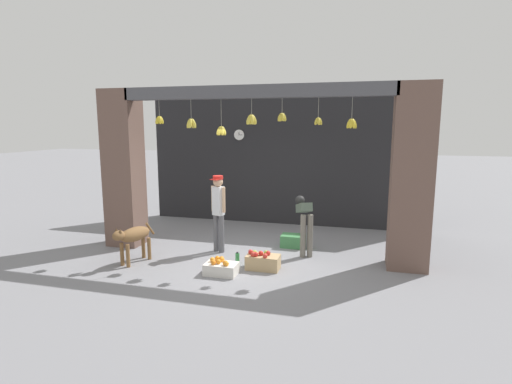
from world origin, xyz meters
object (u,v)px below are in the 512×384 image
(produce_box_green, at_px, (293,241))
(wall_clock, at_px, (239,135))
(worker_stooping, at_px, (304,217))
(water_bottle, at_px, (237,258))
(fruit_crate_oranges, at_px, (221,268))
(fruit_crate_apples, at_px, (263,261))
(dog, at_px, (133,236))
(shopkeeper, at_px, (218,208))

(produce_box_green, height_order, wall_clock, wall_clock)
(worker_stooping, relative_size, water_bottle, 4.85)
(fruit_crate_oranges, distance_m, fruit_crate_apples, 0.78)
(dog, distance_m, fruit_crate_oranges, 1.83)
(shopkeeper, distance_m, produce_box_green, 1.78)
(fruit_crate_apples, height_order, produce_box_green, fruit_crate_apples)
(worker_stooping, height_order, fruit_crate_apples, worker_stooping)
(fruit_crate_oranges, relative_size, water_bottle, 2.45)
(fruit_crate_oranges, distance_m, water_bottle, 0.59)
(shopkeeper, relative_size, wall_clock, 5.43)
(fruit_crate_apples, bearing_deg, shopkeeper, 146.15)
(fruit_crate_oranges, relative_size, produce_box_green, 1.11)
(fruit_crate_apples, xyz_separation_m, wall_clock, (-1.48, 3.38, 2.18))
(water_bottle, bearing_deg, produce_box_green, 58.00)
(worker_stooping, bearing_deg, produce_box_green, 107.09)
(water_bottle, bearing_deg, dog, -166.71)
(shopkeeper, xyz_separation_m, worker_stooping, (1.70, 0.36, -0.18))
(fruit_crate_apples, xyz_separation_m, water_bottle, (-0.52, 0.13, -0.04))
(fruit_crate_oranges, bearing_deg, dog, 175.98)
(produce_box_green, bearing_deg, shopkeeper, -153.16)
(worker_stooping, height_order, produce_box_green, worker_stooping)
(worker_stooping, distance_m, fruit_crate_oranges, 2.07)
(worker_stooping, bearing_deg, fruit_crate_oranges, -148.75)
(fruit_crate_apples, distance_m, water_bottle, 0.54)
(water_bottle, bearing_deg, wall_clock, 106.47)
(wall_clock, bearing_deg, fruit_crate_apples, -66.35)
(water_bottle, height_order, wall_clock, wall_clock)
(produce_box_green, xyz_separation_m, water_bottle, (-0.83, -1.33, -0.02))
(water_bottle, bearing_deg, worker_stooping, 41.10)
(dog, bearing_deg, fruit_crate_apples, 114.76)
(fruit_crate_oranges, relative_size, fruit_crate_apples, 0.94)
(wall_clock, bearing_deg, water_bottle, -73.53)
(shopkeeper, height_order, water_bottle, shopkeeper)
(produce_box_green, bearing_deg, wall_clock, 133.07)
(fruit_crate_oranges, bearing_deg, wall_clock, 102.43)
(worker_stooping, relative_size, fruit_crate_oranges, 1.98)
(shopkeeper, relative_size, worker_stooping, 1.42)
(shopkeeper, xyz_separation_m, fruit_crate_oranges, (0.47, -1.18, -0.80))
(fruit_crate_apples, bearing_deg, water_bottle, 165.48)
(shopkeeper, xyz_separation_m, fruit_crate_apples, (1.11, -0.75, -0.77))
(dog, distance_m, worker_stooping, 3.33)
(fruit_crate_oranges, bearing_deg, worker_stooping, 51.49)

